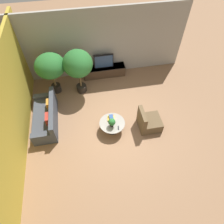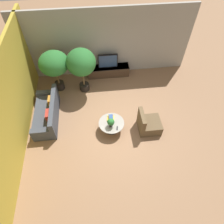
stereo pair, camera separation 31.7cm
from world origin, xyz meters
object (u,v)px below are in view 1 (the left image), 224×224
(couch_by_wall, at_px, (46,117))
(potted_plant_tabletop, at_px, (112,122))
(potted_palm_tall, at_px, (50,67))
(potted_palm_corner, at_px, (78,65))
(coffee_table, at_px, (112,125))
(media_console, at_px, (104,71))
(television, at_px, (104,61))
(armchair_wicker, at_px, (148,122))

(couch_by_wall, height_order, potted_plant_tabletop, couch_by_wall)
(potted_palm_tall, distance_m, potted_palm_corner, 1.09)
(coffee_table, bearing_deg, media_console, 86.49)
(couch_by_wall, height_order, potted_palm_tall, potted_palm_tall)
(television, distance_m, potted_plant_tabletop, 3.23)
(media_console, relative_size, television, 2.24)
(media_console, bearing_deg, coffee_table, -93.51)
(potted_palm_tall, distance_m, potted_plant_tabletop, 3.31)
(television, height_order, armchair_wicker, television)
(media_console, distance_m, potted_palm_tall, 2.53)
(potted_palm_tall, bearing_deg, television, 16.65)
(media_console, xyz_separation_m, couch_by_wall, (-2.56, -2.29, 0.04))
(television, bearing_deg, potted_palm_tall, -163.35)
(media_console, bearing_deg, armchair_wicker, -70.22)
(potted_palm_tall, xyz_separation_m, potted_plant_tabletop, (1.97, -2.56, -0.71))
(potted_palm_corner, bearing_deg, couch_by_wall, -134.66)
(television, xyz_separation_m, potted_palm_corner, (-1.12, -0.83, 0.61))
(coffee_table, height_order, potted_palm_corner, potted_palm_corner)
(couch_by_wall, xyz_separation_m, armchair_wicker, (3.72, -0.92, -0.01))
(television, distance_m, armchair_wicker, 3.45)
(couch_by_wall, xyz_separation_m, potted_palm_tall, (0.37, 1.64, 1.03))
(potted_plant_tabletop, bearing_deg, media_console, 86.00)
(potted_palm_corner, height_order, potted_plant_tabletop, potted_palm_corner)
(potted_palm_tall, relative_size, potted_palm_corner, 0.92)
(media_console, xyz_separation_m, television, (-0.00, -0.00, 0.55))
(television, relative_size, couch_by_wall, 0.42)
(couch_by_wall, relative_size, potted_palm_corner, 1.04)
(media_console, bearing_deg, television, -90.00)
(potted_palm_corner, bearing_deg, potted_plant_tabletop, -69.33)
(media_console, distance_m, coffee_table, 3.10)
(media_console, height_order, potted_plant_tabletop, potted_plant_tabletop)
(armchair_wicker, distance_m, potted_plant_tabletop, 1.42)
(potted_palm_tall, relative_size, potted_plant_tabletop, 5.20)
(armchair_wicker, height_order, potted_palm_tall, potted_palm_tall)
(couch_by_wall, bearing_deg, potted_palm_tall, 167.33)
(couch_by_wall, relative_size, armchair_wicker, 2.41)
(potted_palm_tall, bearing_deg, coffee_table, -50.56)
(media_console, height_order, coffee_table, media_console)
(potted_palm_corner, bearing_deg, armchair_wicker, -46.19)
(television, bearing_deg, coffee_table, -93.52)
(coffee_table, bearing_deg, potted_palm_corner, 112.44)
(television, height_order, potted_palm_corner, potted_palm_corner)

